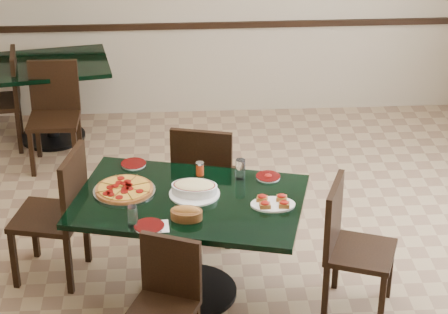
{
  "coord_description": "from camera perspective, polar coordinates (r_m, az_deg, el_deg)",
  "views": [
    {
      "loc": [
        -0.45,
        -5.26,
        3.57
      ],
      "look_at": [
        -0.13,
        0.0,
        0.88
      ],
      "focal_mm": 70.0,
      "sensor_mm": 36.0,
      "label": 1
    }
  ],
  "objects": [
    {
      "name": "chair_far",
      "position": [
        6.41,
        -1.26,
        -1.24
      ],
      "size": [
        0.54,
        0.54,
        0.95
      ],
      "rotation": [
        0.0,
        0.0,
        2.89
      ],
      "color": "black",
      "rests_on": "floor"
    },
    {
      "name": "back_table",
      "position": [
        8.15,
        -11.4,
        4.55
      ],
      "size": [
        1.22,
        0.97,
        0.75
      ],
      "rotation": [
        0.0,
        0.0,
        0.17
      ],
      "color": "black",
      "rests_on": "floor"
    },
    {
      "name": "napkin_setting",
      "position": [
        5.39,
        -4.4,
        -4.55
      ],
      "size": [
        0.16,
        0.16,
        0.01
      ],
      "rotation": [
        0.0,
        0.0,
        0.05
      ],
      "color": "silver",
      "rests_on": "main_table"
    },
    {
      "name": "chair_right",
      "position": [
        5.75,
        8.14,
        -5.44
      ],
      "size": [
        0.55,
        0.55,
        0.91
      ],
      "rotation": [
        0.0,
        0.0,
        1.21
      ],
      "color": "black",
      "rests_on": "floor"
    },
    {
      "name": "pepperoni_pizza",
      "position": [
        5.79,
        -6.54,
        -2.11
      ],
      "size": [
        0.41,
        0.41,
        0.04
      ],
      "rotation": [
        0.0,
        0.0,
        -0.45
      ],
      "color": "silver",
      "rests_on": "main_table"
    },
    {
      "name": "floor",
      "position": [
        6.37,
        1.16,
        -7.04
      ],
      "size": [
        5.5,
        5.5,
        0.0
      ],
      "primitive_type": "plane",
      "color": "#89714F",
      "rests_on": "ground"
    },
    {
      "name": "bruschetta_platter",
      "position": [
        5.6,
        3.22,
        -2.98
      ],
      "size": [
        0.3,
        0.21,
        0.05
      ],
      "rotation": [
        0.0,
        0.0,
        -0.04
      ],
      "color": "silver",
      "rests_on": "main_table"
    },
    {
      "name": "side_plate_far_r",
      "position": [
        5.93,
        2.9,
        -1.29
      ],
      "size": [
        0.17,
        0.17,
        0.03
      ],
      "rotation": [
        0.0,
        0.0,
        -0.42
      ],
      "color": "silver",
      "rests_on": "main_table"
    },
    {
      "name": "pepper_shaker",
      "position": [
        5.95,
        -1.59,
        -0.76
      ],
      "size": [
        0.06,
        0.06,
        0.1
      ],
      "color": "#B93913",
      "rests_on": "main_table"
    },
    {
      "name": "room_shell",
      "position": [
        7.53,
        8.04,
        8.19
      ],
      "size": [
        5.5,
        5.5,
        5.5
      ],
      "color": "white",
      "rests_on": "floor"
    },
    {
      "name": "lasagna_casserole",
      "position": [
        5.71,
        -1.95,
        -2.06
      ],
      "size": [
        0.33,
        0.33,
        0.09
      ],
      "rotation": [
        0.0,
        0.0,
        -0.16
      ],
      "color": "silver",
      "rests_on": "main_table"
    },
    {
      "name": "side_plate_far_l",
      "position": [
        6.13,
        -5.93,
        -0.45
      ],
      "size": [
        0.18,
        0.18,
        0.02
      ],
      "rotation": [
        0.0,
        0.0,
        -0.23
      ],
      "color": "silver",
      "rests_on": "main_table"
    },
    {
      "name": "water_glass_b",
      "position": [
        5.39,
        -6.0,
        -3.87
      ],
      "size": [
        0.06,
        0.06,
        0.13
      ],
      "primitive_type": "cylinder",
      "color": "white",
      "rests_on": "main_table"
    },
    {
      "name": "water_glass_a",
      "position": [
        5.89,
        1.08,
        -0.81
      ],
      "size": [
        0.07,
        0.07,
        0.14
      ],
      "primitive_type": "cylinder",
      "color": "white",
      "rests_on": "main_table"
    },
    {
      "name": "back_chair_left",
      "position": [
        8.1,
        -14.12,
        3.97
      ],
      "size": [
        0.47,
        0.47,
        0.9
      ],
      "rotation": [
        0.0,
        0.0,
        -1.44
      ],
      "color": "black",
      "rests_on": "floor"
    },
    {
      "name": "chair_left",
      "position": [
        6.08,
        -10.68,
        -3.32
      ],
      "size": [
        0.54,
        0.54,
        0.97
      ],
      "rotation": [
        0.0,
        0.0,
        -1.8
      ],
      "color": "black",
      "rests_on": "floor"
    },
    {
      "name": "chair_near",
      "position": [
        5.3,
        -3.82,
        -9.09
      ],
      "size": [
        0.49,
        0.49,
        0.81
      ],
      "rotation": [
        0.0,
        0.0,
        -0.39
      ],
      "color": "black",
      "rests_on": "floor"
    },
    {
      "name": "back_chair_near",
      "position": [
        7.7,
        -11.02,
        3.13
      ],
      "size": [
        0.43,
        0.43,
        0.91
      ],
      "rotation": [
        0.0,
        0.0,
        -0.01
      ],
      "color": "black",
      "rests_on": "floor"
    },
    {
      "name": "main_table",
      "position": [
        5.78,
        -2.25,
        -4.3
      ],
      "size": [
        1.66,
        1.28,
        0.75
      ],
      "rotation": [
        0.0,
        0.0,
        -0.25
      ],
      "color": "black",
      "rests_on": "floor"
    },
    {
      "name": "bread_basket",
      "position": [
        5.45,
        -2.47,
        -3.69
      ],
      "size": [
        0.22,
        0.17,
        0.09
      ],
      "rotation": [
        0.0,
        0.0,
        -0.14
      ],
      "color": "brown",
      "rests_on": "main_table"
    },
    {
      "name": "side_plate_near",
      "position": [
        5.39,
        -4.91,
        -4.52
      ],
      "size": [
        0.19,
        0.19,
        0.02
      ],
      "rotation": [
        0.0,
        0.0,
        -0.41
      ],
      "color": "silver",
      "rests_on": "main_table"
    }
  ]
}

